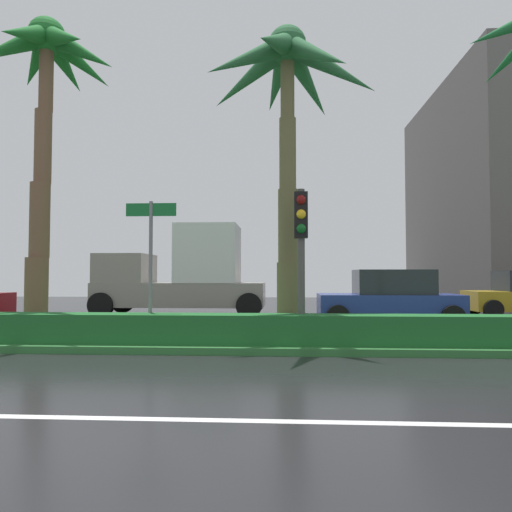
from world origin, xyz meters
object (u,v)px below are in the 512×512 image
at_px(palm_tree_centre_left, 46,82).
at_px(car_in_traffic_second, 390,298).
at_px(palm_tree_centre, 287,90).
at_px(street_name_sign, 151,251).
at_px(box_truck_lead, 183,275).
at_px(traffic_signal_median_right, 301,237).

relative_size(palm_tree_centre_left, car_in_traffic_second, 1.83).
xyz_separation_m(palm_tree_centre, car_in_traffic_second, (3.21, 3.97, -5.10)).
relative_size(street_name_sign, car_in_traffic_second, 0.70).
relative_size(palm_tree_centre, box_truck_lead, 1.14).
bearing_deg(box_truck_lead, traffic_signal_median_right, 117.59).
bearing_deg(box_truck_lead, car_in_traffic_second, 156.76).
xyz_separation_m(street_name_sign, car_in_traffic_second, (6.15, 4.91, -1.25)).
bearing_deg(traffic_signal_median_right, car_in_traffic_second, 59.79).
bearing_deg(box_truck_lead, street_name_sign, 97.14).
bearing_deg(car_in_traffic_second, traffic_signal_median_right, 59.79).
bearing_deg(street_name_sign, car_in_traffic_second, 38.59).
height_order(palm_tree_centre, car_in_traffic_second, palm_tree_centre).
xyz_separation_m(palm_tree_centre_left, car_in_traffic_second, (9.20, 3.69, -5.53)).
relative_size(palm_tree_centre, car_in_traffic_second, 1.70).
relative_size(box_truck_lead, car_in_traffic_second, 1.49).
height_order(traffic_signal_median_right, box_truck_lead, box_truck_lead).
xyz_separation_m(traffic_signal_median_right, street_name_sign, (-3.23, 0.11, -0.28)).
bearing_deg(traffic_signal_median_right, palm_tree_centre_left, 168.03).
distance_m(palm_tree_centre, car_in_traffic_second, 7.21).
height_order(palm_tree_centre_left, street_name_sign, palm_tree_centre_left).
bearing_deg(car_in_traffic_second, box_truck_lead, -23.24).
bearing_deg(traffic_signal_median_right, street_name_sign, 178.02).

